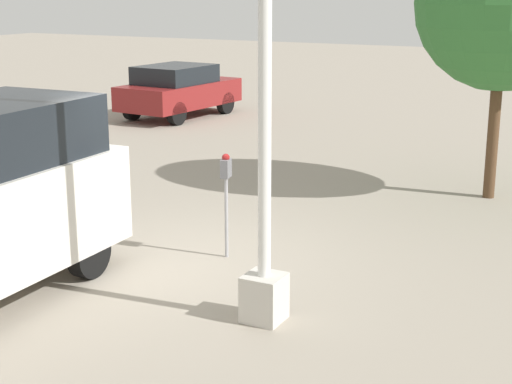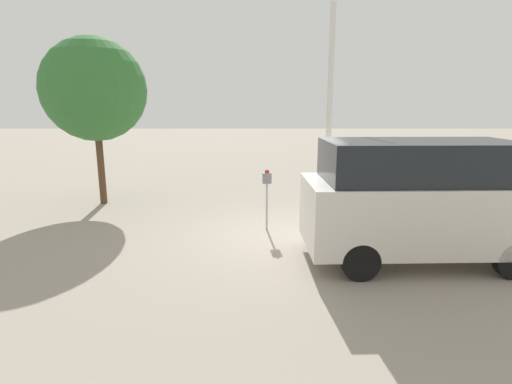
{
  "view_description": "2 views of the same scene",
  "coord_description": "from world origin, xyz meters",
  "px_view_note": "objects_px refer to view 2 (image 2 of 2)",
  "views": [
    {
      "loc": [
        8.89,
        5.77,
        3.74
      ],
      "look_at": [
        -0.55,
        0.89,
        0.93
      ],
      "focal_mm": 55.0,
      "sensor_mm": 36.0,
      "label": 1
    },
    {
      "loc": [
        -0.54,
        -8.86,
        3.06
      ],
      "look_at": [
        -0.55,
        0.07,
        1.06
      ],
      "focal_mm": 28.0,
      "sensor_mm": 36.0,
      "label": 2
    }
  ],
  "objects_px": {
    "parking_meter_near": "(267,186)",
    "parked_van": "(421,199)",
    "street_tree": "(95,90)",
    "lamp_post": "(328,154)"
  },
  "relations": [
    {
      "from": "lamp_post",
      "to": "street_tree",
      "type": "height_order",
      "value": "lamp_post"
    },
    {
      "from": "parking_meter_near",
      "to": "lamp_post",
      "type": "relative_size",
      "value": 0.27
    },
    {
      "from": "lamp_post",
      "to": "parked_van",
      "type": "distance_m",
      "value": 3.68
    },
    {
      "from": "parking_meter_near",
      "to": "street_tree",
      "type": "height_order",
      "value": "street_tree"
    },
    {
      "from": "lamp_post",
      "to": "parked_van",
      "type": "relative_size",
      "value": 1.24
    },
    {
      "from": "parking_meter_near",
      "to": "parked_van",
      "type": "height_order",
      "value": "parked_van"
    },
    {
      "from": "lamp_post",
      "to": "street_tree",
      "type": "relative_size",
      "value": 1.12
    },
    {
      "from": "lamp_post",
      "to": "parked_van",
      "type": "bearing_deg",
      "value": -71.1
    },
    {
      "from": "parking_meter_near",
      "to": "parked_van",
      "type": "bearing_deg",
      "value": -46.66
    },
    {
      "from": "parking_meter_near",
      "to": "parked_van",
      "type": "distance_m",
      "value": 3.52
    }
  ]
}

